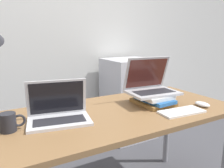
% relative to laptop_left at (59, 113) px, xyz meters
% --- Properties ---
extents(wall_back, '(8.00, 0.05, 2.70)m').
position_rel_laptop_left_xyz_m(wall_back, '(0.34, 1.30, 0.57)').
color(wall_back, silver).
rests_on(wall_back, ground_plane).
extents(desk, '(1.63, 0.72, 0.73)m').
position_rel_laptop_left_xyz_m(desk, '(0.34, -0.02, -0.12)').
color(desk, brown).
rests_on(desk, ground_plane).
extents(laptop_left, '(0.37, 0.27, 0.22)m').
position_rel_laptop_left_xyz_m(laptop_left, '(0.00, 0.00, 0.00)').
color(laptop_left, silver).
rests_on(laptop_left, desk).
extents(book_stack, '(0.22, 0.29, 0.07)m').
position_rel_laptop_left_xyz_m(book_stack, '(0.66, -0.02, -0.01)').
color(book_stack, olive).
rests_on(book_stack, desk).
extents(laptop_on_books, '(0.36, 0.28, 0.25)m').
position_rel_laptop_left_xyz_m(laptop_on_books, '(0.67, 0.03, 0.08)').
color(laptop_on_books, '#B2B2B7').
rests_on(laptop_on_books, book_stack).
extents(wireless_keyboard, '(0.30, 0.15, 0.01)m').
position_rel_laptop_left_xyz_m(wireless_keyboard, '(0.70, -0.24, -0.04)').
color(wireless_keyboard, white).
rests_on(wireless_keyboard, desk).
extents(mouse, '(0.06, 0.11, 0.03)m').
position_rel_laptop_left_xyz_m(mouse, '(0.92, -0.22, -0.03)').
color(mouse, white).
rests_on(mouse, desk).
extents(mug, '(0.12, 0.08, 0.09)m').
position_rel_laptop_left_xyz_m(mug, '(-0.25, -0.02, 0.00)').
color(mug, '#232328').
rests_on(mug, desk).
extents(mini_fridge, '(0.53, 0.54, 0.94)m').
position_rel_laptop_left_xyz_m(mini_fridge, '(1.10, 0.95, -0.31)').
color(mini_fridge, silver).
rests_on(mini_fridge, ground_plane).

